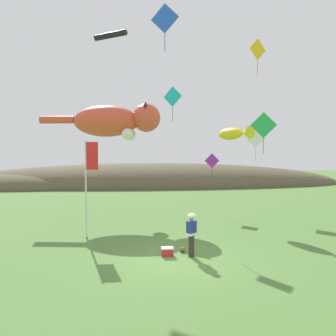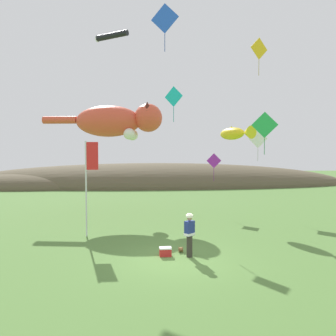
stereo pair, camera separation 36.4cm
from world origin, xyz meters
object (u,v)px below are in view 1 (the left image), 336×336
Objects in this scene: festival_attendant at (191,234)px; kite_diamond_white at (256,139)px; kite_fish_windsock at (234,133)px; kite_diamond_teal at (173,97)px; picnic_cooler at (167,252)px; kite_giant_cat at (115,121)px; kite_diamond_gold at (258,50)px; festival_banner_pole at (89,174)px; kite_tube_streamer at (110,35)px; kite_diamond_blue at (165,19)px; kite_spool at (182,249)px; kite_diamond_violet at (212,161)px; kite_diamond_green at (264,125)px.

kite_diamond_white reaches higher than festival_attendant.
festival_attendant is at bearing -118.37° from kite_fish_windsock.
picnic_cooler is at bearing -98.24° from kite_diamond_teal.
kite_diamond_gold is (8.45, -4.46, 3.77)m from kite_giant_cat.
kite_tube_streamer is at bearing 80.82° from festival_banner_pole.
kite_giant_cat is 3.94× the size of kite_diamond_teal.
festival_attendant is 10.71m from kite_diamond_blue.
kite_diamond_gold is at bearing -12.23° from kite_diamond_teal.
kite_giant_cat is at bearing 109.97° from kite_spool.
festival_attendant is 0.92× the size of kite_diamond_violet.
kite_fish_windsock is 1.34× the size of kite_diamond_white.
festival_banner_pole is at bearing -143.63° from kite_diamond_violet.
kite_diamond_violet reaches higher than festival_attendant.
picnic_cooler is 0.06× the size of kite_giant_cat.
festival_attendant is 0.76× the size of kite_diamond_green.
kite_diamond_blue reaches higher than kite_diamond_teal.
kite_spool is 0.11× the size of kite_diamond_white.
kite_tube_streamer is (-3.57, 7.69, 11.54)m from kite_spool.
kite_diamond_blue reaches higher than kite_giant_cat.
picnic_cooler is 14.35m from kite_tube_streamer.
kite_giant_cat is 2.77× the size of kite_fish_windsock.
kite_diamond_gold reaches higher than kite_diamond_green.
festival_banner_pole is at bearing -98.29° from kite_giant_cat.
kite_diamond_violet is at bearing -173.32° from kite_diamond_white.
kite_fish_windsock is 1.42× the size of kite_diamond_teal.
kite_diamond_teal is (3.64, -3.41, 1.16)m from kite_giant_cat.
kite_giant_cat is at bearing 115.00° from kite_diamond_blue.
kite_fish_windsock is at bearing 55.35° from picnic_cooler.
kite_diamond_teal is (0.71, 2.86, -3.41)m from kite_diamond_blue.
kite_diamond_gold is 4.56m from kite_diamond_green.
kite_fish_windsock is (4.90, 7.09, 5.28)m from picnic_cooler.
kite_diamond_gold is at bearing 11.22° from festival_banner_pole.
kite_diamond_teal is (-0.05, 6.56, 6.61)m from festival_attendant.
kite_diamond_teal reaches higher than kite_spool.
kite_diamond_blue is at bearing -65.00° from kite_giant_cat.
kite_diamond_teal is 0.99× the size of kite_diamond_gold.
kite_diamond_blue is at bearing 86.57° from picnic_cooler.
kite_diamond_gold is at bearing -27.80° from kite_giant_cat.
kite_tube_streamer is 0.93× the size of kite_diamond_blue.
kite_diamond_gold reaches higher than festival_attendant.
kite_fish_windsock is (7.62, -2.70, -0.95)m from kite_giant_cat.
kite_diamond_violet is (6.86, 0.96, -8.00)m from kite_tube_streamer.
kite_diamond_gold is at bearing -109.78° from kite_diamond_white.
kite_tube_streamer is at bearing 114.91° from festival_attendant.
kite_diamond_blue reaches higher than kite_spool.
kite_giant_cat is 4.32× the size of kite_diamond_violet.
kite_diamond_white is (7.01, 5.95, -5.76)m from kite_diamond_blue.
kite_fish_windsock is 3.33m from kite_diamond_white.
kite_diamond_white is at bearing 73.93° from kite_diamond_green.
festival_attendant is 12.26m from kite_diamond_white.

